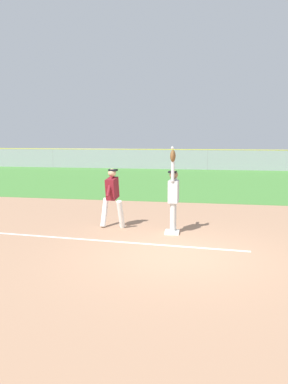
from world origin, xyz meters
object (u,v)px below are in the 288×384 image
(parked_car_red, at_px, (285,160))
(fielder, at_px, (173,193))
(runner, at_px, (112,194))
(parked_car_tan, at_px, (110,159))
(first_base, at_px, (172,232))
(parked_car_black, at_px, (168,159))
(parked_car_blue, at_px, (223,160))
(baseball, at_px, (172,148))

(parked_car_red, bearing_deg, fielder, -111.69)
(runner, bearing_deg, parked_car_tan, 110.63)
(first_base, xyz_separation_m, parked_car_black, (-3.39, 25.25, 0.63))
(fielder, bearing_deg, parked_car_tan, -70.14)
(runner, bearing_deg, parked_car_red, 75.16)
(fielder, bearing_deg, runner, -9.48)
(runner, height_order, parked_car_black, runner)
(fielder, bearing_deg, parked_car_blue, -93.47)
(parked_car_blue, bearing_deg, parked_car_red, -4.69)
(baseball, bearing_deg, parked_car_blue, 86.27)
(baseball, distance_m, parked_car_black, 25.58)
(parked_car_tan, bearing_deg, parked_car_blue, 2.33)
(first_base, bearing_deg, runner, 168.11)
(parked_car_tan, relative_size, parked_car_red, 0.97)
(parked_car_tan, bearing_deg, baseball, -69.52)
(parked_car_black, bearing_deg, parked_car_red, -2.36)
(parked_car_black, bearing_deg, parked_car_tan, -174.20)
(baseball, relative_size, parked_car_red, 0.02)
(parked_car_black, bearing_deg, fielder, -82.78)
(parked_car_tan, relative_size, parked_car_black, 1.00)
(baseball, bearing_deg, fielder, 77.28)
(runner, relative_size, baseball, 23.24)
(baseball, xyz_separation_m, parked_car_blue, (1.63, 24.96, -1.65))
(first_base, height_order, parked_car_blue, parked_car_blue)
(baseball, relative_size, parked_car_blue, 0.02)
(runner, relative_size, parked_car_tan, 0.39)
(parked_car_black, xyz_separation_m, parked_car_blue, (5.00, -0.35, 0.00))
(baseball, distance_m, parked_car_blue, 25.07)
(baseball, bearing_deg, parked_car_tan, 109.50)
(parked_car_red, bearing_deg, parked_car_black, 171.87)
(fielder, bearing_deg, first_base, 76.77)
(parked_car_tan, distance_m, parked_car_black, 5.41)
(parked_car_tan, height_order, parked_car_blue, same)
(fielder, relative_size, parked_car_red, 0.50)
(first_base, relative_size, parked_car_black, 0.09)
(first_base, height_order, parked_car_black, parked_car_black)
(first_base, xyz_separation_m, runner, (-1.78, 0.38, 0.96))
(first_base, distance_m, parked_car_red, 25.85)
(baseball, height_order, parked_car_tan, baseball)
(parked_car_tan, xyz_separation_m, parked_car_red, (15.64, 0.25, 0.00))
(first_base, height_order, fielder, fielder)
(first_base, relative_size, runner, 0.22)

